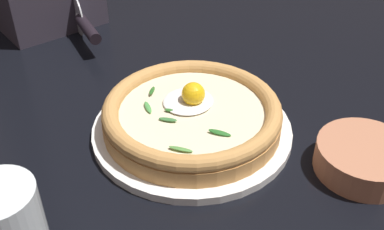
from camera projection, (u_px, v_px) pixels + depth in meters
ground_plane at (164, 147)px, 0.68m from camera, size 2.40×2.40×0.03m
pizza_plate at (192, 129)px, 0.68m from camera, size 0.29×0.29×0.01m
pizza at (192, 114)px, 0.66m from camera, size 0.25×0.25×0.06m
side_bowl at (364, 158)px, 0.61m from camera, size 0.13×0.13×0.04m
pizza_cutter at (84, 24)px, 0.88m from camera, size 0.04×0.16×0.08m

